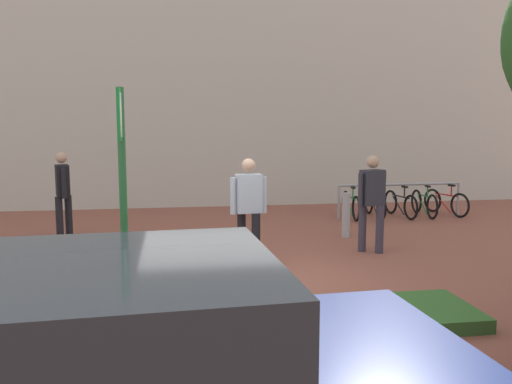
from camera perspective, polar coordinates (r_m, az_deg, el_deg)
ground_plane at (r=7.63m, az=-2.54°, el=-9.84°), size 60.00×60.00×0.00m
building_facade at (r=15.27m, az=-6.09°, el=17.63°), size 28.00×1.20×10.00m
planter_strip at (r=5.90m, az=-9.57°, el=-14.32°), size 7.00×1.10×0.16m
parking_sign_post at (r=5.54m, az=-14.29°, el=1.49°), size 0.08×0.36×2.62m
bike_at_sign at (r=5.94m, az=-14.31°, el=-11.55°), size 1.68×0.42×0.86m
bike_rack_cluster at (r=13.42m, az=15.33°, el=-1.12°), size 3.21×1.63×0.83m
bollard_steel at (r=10.68m, az=9.75°, el=-2.50°), size 0.16×0.16×0.90m
person_shirt_white at (r=8.41m, az=-0.81°, el=-1.35°), size 0.60×0.32×1.72m
person_suited_dark at (r=9.43m, az=12.48°, el=-0.58°), size 0.58×0.37×1.72m
person_suited_navy at (r=11.05m, az=-20.25°, el=0.28°), size 0.34×0.59×1.72m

